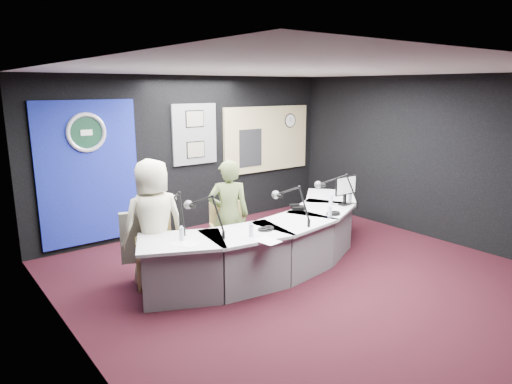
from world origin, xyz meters
TOP-DOWN VIEW (x-y plane):
  - ground at (0.00, 0.00)m, footprint 6.00×6.00m
  - ceiling at (0.00, 0.00)m, footprint 6.00×6.00m
  - wall_back at (0.00, 3.00)m, footprint 6.00×0.02m
  - wall_left at (-3.00, 0.00)m, footprint 0.02×6.00m
  - wall_right at (3.00, 0.00)m, footprint 0.02×6.00m
  - broadcast_desk at (-0.05, 0.55)m, footprint 4.50×1.90m
  - backdrop_panel at (-1.90, 2.97)m, footprint 1.60×0.05m
  - agency_seal at (-1.90, 2.93)m, footprint 0.63×0.07m
  - seal_center at (-1.90, 2.94)m, footprint 0.48×0.01m
  - pinboard at (0.05, 2.97)m, footprint 0.90×0.04m
  - framed_photo_upper at (0.05, 2.94)m, footprint 0.34×0.02m
  - framed_photo_lower at (0.05, 2.94)m, footprint 0.34×0.02m
  - booth_window_frame at (1.75, 2.97)m, footprint 2.12×0.06m
  - booth_glow at (1.75, 2.96)m, footprint 2.00×0.02m
  - equipment_rack at (1.30, 2.94)m, footprint 0.55×0.02m
  - wall_clock at (2.35, 2.94)m, footprint 0.28×0.01m
  - armchair_left at (-1.72, 1.03)m, footprint 0.65×0.65m
  - armchair_right at (-0.63, 0.88)m, footprint 0.77×0.77m
  - draped_jacket at (-1.83, 1.26)m, footprint 0.50×0.28m
  - person_man at (-1.72, 1.03)m, footprint 0.86×0.59m
  - person_woman at (-0.63, 0.88)m, footprint 0.70×0.62m
  - computer_monitor at (1.29, 0.41)m, footprint 0.49×0.04m
  - desk_phone at (0.51, 0.66)m, footprint 0.25×0.23m
  - headphones_near at (0.74, 0.14)m, footprint 0.23×0.23m
  - headphones_far at (-0.53, 0.15)m, footprint 0.21×0.21m
  - paper_stack at (-1.65, 0.32)m, footprint 0.35×0.38m
  - notepad at (-0.79, -0.20)m, footprint 0.26×0.34m
  - boom_mic_a at (-1.43, 0.90)m, footprint 0.28×0.72m
  - boom_mic_b at (-1.25, 0.49)m, footprint 0.27×0.72m
  - boom_mic_c at (-0.02, 0.22)m, footprint 0.19×0.74m
  - boom_mic_d at (1.09, 0.39)m, footprint 0.47×0.63m
  - water_bottles at (-0.07, 0.31)m, footprint 3.14×0.56m

SIDE VIEW (x-z plane):
  - ground at x=0.00m, z-range 0.00..0.00m
  - broadcast_desk at x=-0.05m, z-range 0.00..0.75m
  - armchair_left at x=-1.72m, z-range 0.00..0.89m
  - armchair_right at x=-0.63m, z-range 0.00..1.06m
  - draped_jacket at x=-1.83m, z-range 0.27..0.97m
  - paper_stack at x=-1.65m, z-range 0.75..0.75m
  - notepad at x=-0.79m, z-range 0.75..0.75m
  - headphones_near at x=0.74m, z-range 0.75..0.79m
  - headphones_far at x=-0.53m, z-range 0.75..0.79m
  - desk_phone at x=0.51m, z-range 0.75..0.80m
  - person_woman at x=-0.63m, z-range 0.00..1.61m
  - water_bottles at x=-0.07m, z-range 0.75..0.93m
  - person_man at x=-1.72m, z-range 0.00..1.71m
  - boom_mic_a at x=-1.43m, z-range 0.75..1.35m
  - boom_mic_b at x=-1.25m, z-range 0.75..1.35m
  - boom_mic_c at x=-0.02m, z-range 0.75..1.35m
  - boom_mic_d at x=1.09m, z-range 0.75..1.35m
  - computer_monitor at x=1.29m, z-range 0.90..1.24m
  - backdrop_panel at x=-1.90m, z-range 0.10..2.40m
  - wall_back at x=0.00m, z-range 0.00..2.80m
  - wall_left at x=-3.00m, z-range 0.00..2.80m
  - wall_right at x=3.00m, z-range 0.00..2.80m
  - equipment_rack at x=1.30m, z-range 1.03..1.78m
  - framed_photo_lower at x=0.05m, z-range 1.33..1.60m
  - booth_window_frame at x=1.75m, z-range 0.89..2.21m
  - booth_glow at x=1.75m, z-range 0.95..2.15m
  - pinboard at x=0.05m, z-range 1.20..2.30m
  - agency_seal at x=-1.90m, z-range 1.58..2.21m
  - seal_center at x=-1.90m, z-range 1.66..2.14m
  - wall_clock at x=2.35m, z-range 1.76..2.04m
  - framed_photo_upper at x=0.05m, z-range 1.89..2.17m
  - ceiling at x=0.00m, z-range 2.79..2.81m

